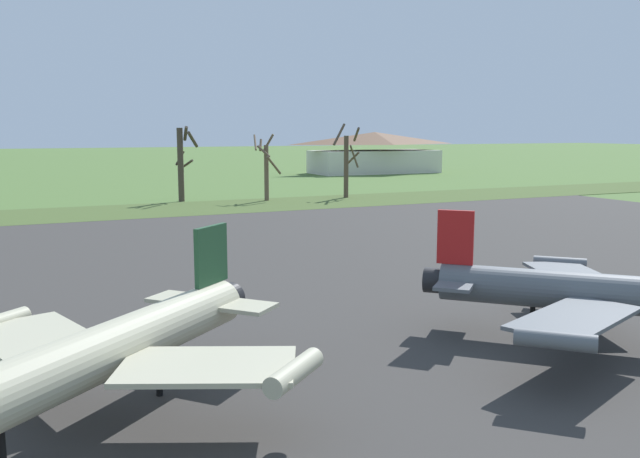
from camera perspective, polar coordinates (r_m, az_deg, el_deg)
asphalt_apron at (r=37.08m, az=12.20°, el=-3.58°), size 76.68×58.96×0.05m
grass_verge_strip at (r=68.46m, az=-5.89°, el=2.01°), size 136.68×12.00×0.06m
jet_fighter_front_left at (r=25.47m, az=24.31°, el=-5.08°), size 12.35×12.34×4.68m
jet_fighter_rear_center at (r=17.56m, az=-19.68°, el=-10.51°), size 12.20×11.24×4.61m
bare_tree_far_left at (r=73.49m, az=-11.68°, el=5.73°), size 2.62×3.40×8.08m
bare_tree_left_of_center at (r=72.56m, az=-4.62°, el=5.38°), size 3.14×3.12×7.26m
bare_tree_center at (r=75.87m, az=2.32°, el=5.84°), size 3.09×3.06×8.40m
visitor_building at (r=121.15m, az=4.68°, el=6.48°), size 23.92×9.93×7.33m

